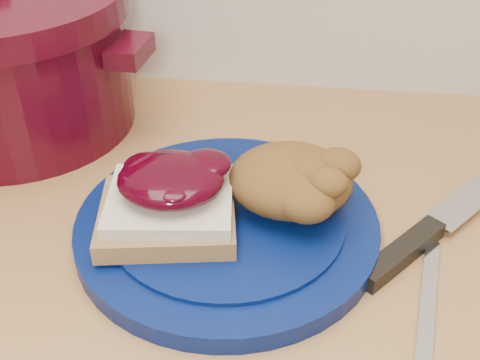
# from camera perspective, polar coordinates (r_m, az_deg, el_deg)

# --- Properties ---
(plate) EXTENTS (0.30, 0.30, 0.02)m
(plate) POSITION_cam_1_polar(r_m,az_deg,el_deg) (0.57, -1.24, -4.37)
(plate) COLOR #05134A
(plate) RESTS_ON wood_countertop
(sandwich) EXTENTS (0.14, 0.12, 0.06)m
(sandwich) POSITION_cam_1_polar(r_m,az_deg,el_deg) (0.54, -6.73, -1.75)
(sandwich) COLOR olive
(sandwich) RESTS_ON plate
(stuffing_mound) EXTENTS (0.12, 0.11, 0.06)m
(stuffing_mound) POSITION_cam_1_polar(r_m,az_deg,el_deg) (0.56, 4.80, 0.01)
(stuffing_mound) COLOR brown
(stuffing_mound) RESTS_ON plate
(chef_knife) EXTENTS (0.21, 0.24, 0.02)m
(chef_knife) POSITION_cam_1_polar(r_m,az_deg,el_deg) (0.59, 17.26, -4.83)
(chef_knife) COLOR black
(chef_knife) RESTS_ON wood_countertop
(butter_knife) EXTENTS (0.04, 0.17, 0.00)m
(butter_knife) POSITION_cam_1_polar(r_m,az_deg,el_deg) (0.53, 17.36, -11.45)
(butter_knife) COLOR silver
(butter_knife) RESTS_ON wood_countertop
(dutch_oven) EXTENTS (0.35, 0.32, 0.18)m
(dutch_oven) POSITION_cam_1_polar(r_m,az_deg,el_deg) (0.76, -21.04, 10.66)
(dutch_oven) COLOR #380511
(dutch_oven) RESTS_ON wood_countertop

